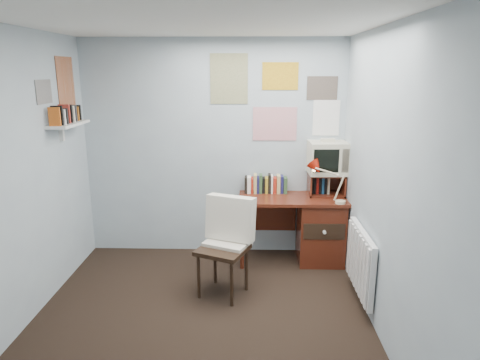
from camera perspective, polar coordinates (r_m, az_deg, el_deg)
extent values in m
plane|color=black|center=(3.83, -5.58, -19.73)|extent=(3.50, 3.50, 0.00)
cube|color=#ACBDC5|center=(4.99, -3.49, 4.08)|extent=(3.00, 0.02, 2.50)
cube|color=#ACBDC5|center=(3.79, -29.18, -1.07)|extent=(0.02, 3.50, 2.50)
cube|color=#ACBDC5|center=(3.43, 19.57, -1.52)|extent=(0.02, 3.50, 2.50)
cube|color=white|center=(3.19, -6.74, 20.76)|extent=(3.00, 3.50, 0.02)
cube|color=#552013|center=(4.84, 7.00, -2.50)|extent=(1.20, 0.55, 0.03)
cube|color=#552013|center=(5.01, 10.65, -6.66)|extent=(0.50, 0.50, 0.72)
cylinder|color=#552013|center=(4.73, 0.28, -7.70)|extent=(0.04, 0.04, 0.72)
cylinder|color=#552013|center=(5.17, 0.40, -5.74)|extent=(0.04, 0.04, 0.72)
cube|color=#552013|center=(5.17, 3.86, -5.10)|extent=(0.64, 0.02, 0.30)
cube|color=black|center=(4.17, -2.33, -9.29)|extent=(0.62, 0.61, 0.93)
cube|color=#AE1C0B|center=(4.65, 13.36, -0.71)|extent=(0.33, 0.31, 0.40)
cube|color=#552013|center=(4.97, 11.41, -0.54)|extent=(0.40, 0.30, 0.25)
cube|color=beige|center=(4.91, 11.54, 3.16)|extent=(0.43, 0.40, 0.40)
cube|color=#552013|center=(4.97, 4.09, -0.46)|extent=(0.60, 0.14, 0.22)
cube|color=white|center=(4.20, 15.80, -10.39)|extent=(0.09, 0.80, 0.60)
cube|color=white|center=(4.65, -21.89, 6.93)|extent=(0.20, 0.62, 0.24)
cube|color=white|center=(4.90, 4.73, 10.94)|extent=(1.20, 0.01, 0.90)
cube|color=white|center=(4.66, -23.41, 11.51)|extent=(0.01, 0.70, 0.60)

